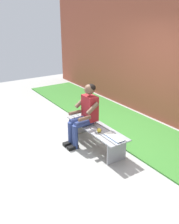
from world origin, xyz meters
The scene contains 7 objects.
ground_plane centered at (1.01, 1.00, -0.02)m, with size 10.00×7.00×0.04m, color #9E9E99.
grass_strip centered at (0.00, -1.14, 0.01)m, with size 9.00×1.52×0.03m, color #387A2D.
brick_wall centered at (0.50, -2.14, 1.49)m, with size 9.50×0.24×2.98m, color #9E4C38.
bench_near centered at (0.00, 0.00, 0.32)m, with size 1.56×0.48×0.42m.
person_seated centered at (0.24, 0.10, 0.67)m, with size 0.50×0.69×1.23m.
apple centered at (-0.22, 0.08, 0.46)m, with size 0.08×0.08×0.08m, color gold.
book_open centered at (-0.54, -0.01, 0.43)m, with size 0.41×0.16×0.02m.
Camera 1 is at (-3.46, 2.45, 2.46)m, focal length 38.69 mm.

